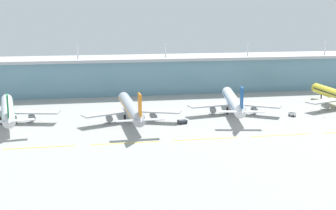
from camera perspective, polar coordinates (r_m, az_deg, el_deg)
name	(u,v)px	position (r m, az deg, el deg)	size (l,w,h in m)	color
ground_plane	(209,136)	(202.70, 5.07, -3.76)	(600.00, 600.00, 0.00)	#9E9E99
terminal_building	(164,74)	(309.73, -0.48, 3.88)	(288.00, 34.00, 32.47)	#6693A8
airliner_nearest	(8,110)	(234.98, -19.09, -0.61)	(48.15, 65.07, 18.90)	silver
airliner_near_middle	(131,108)	(226.76, -4.58, -0.42)	(48.78, 67.64, 18.90)	#ADB2BC
airliner_far_middle	(233,102)	(245.17, 8.04, 0.41)	(47.89, 66.28, 18.90)	white
taxiway_stripe_west	(40,147)	(191.67, -15.50, -5.05)	(28.00, 0.70, 0.04)	yellow
taxiway_stripe_mid_west	(125,143)	(191.41, -5.29, -4.69)	(28.00, 0.70, 0.04)	yellow
taxiway_stripe_centre	(205,139)	(197.11, 4.63, -4.19)	(28.00, 0.70, 0.04)	yellow
taxiway_stripe_mid_east	(281,135)	(208.28, 13.72, -3.63)	(28.00, 0.70, 0.04)	yellow
pushback_tug	(182,122)	(222.43, 1.77, -2.04)	(4.87, 3.44, 1.85)	#333842
baggage_cart	(292,114)	(246.44, 15.02, -1.05)	(3.39, 4.02, 2.48)	silver
safety_cone_left_wingtip	(324,117)	(247.40, 18.60, -1.43)	(0.56, 0.56, 0.70)	orange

